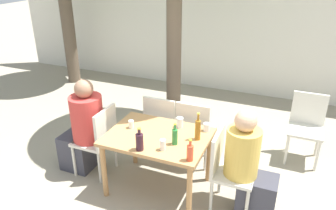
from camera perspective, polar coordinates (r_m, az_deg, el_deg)
The scene contains 18 objects.
ground_plane at distance 4.14m, azimuth -1.64°, elevation -14.10°, with size 30.00×30.00×0.00m, color gray.
cafe_building_wall at distance 6.66m, azimuth 10.85°, elevation 13.96°, with size 10.00×0.08×2.80m.
dining_table_front at distance 3.77m, azimuth -1.76°, elevation -6.52°, with size 1.15×0.86×0.73m.
patio_chair_0 at distance 4.18m, azimuth -11.93°, elevation -5.47°, with size 0.44×0.44×0.92m.
patio_chair_1 at distance 3.63m, azimuth 10.19°, elevation -10.43°, with size 0.44×0.44×0.92m.
patio_chair_2 at distance 4.43m, azimuth -0.96°, elevation -3.05°, with size 0.44×0.44×0.92m.
patio_chair_3 at distance 4.29m, azimuth 4.69°, elevation -4.13°, with size 0.44×0.44×0.92m.
patio_chair_4 at distance 4.79m, azimuth 22.98°, elevation -2.94°, with size 0.44×0.44×0.92m.
person_seated_0 at distance 4.28m, azimuth -14.53°, elevation -4.23°, with size 0.60×0.40×1.27m.
person_seated_1 at distance 3.59m, azimuth 13.92°, elevation -10.85°, with size 0.58×0.36×1.22m.
green_bottle_0 at distance 3.51m, azimuth 1.20°, elevation -5.46°, with size 0.06×0.06×0.25m.
amber_bottle_1 at distance 3.60m, azimuth 5.21°, elevation -4.24°, with size 0.06×0.06×0.32m.
soda_bottle_2 at distance 3.26m, azimuth 3.86°, elevation -8.22°, with size 0.07×0.07×0.24m.
wine_bottle_3 at distance 3.42m, azimuth -4.98°, elevation -6.33°, with size 0.08×0.08×0.26m.
drinking_glass_0 at distance 3.88m, azimuth -6.42°, elevation -3.35°, with size 0.06×0.06×0.09m.
drinking_glass_1 at distance 3.86m, azimuth 2.07°, elevation -3.07°, with size 0.08×0.08×0.12m.
drinking_glass_2 at distance 3.43m, azimuth -0.90°, elevation -6.95°, with size 0.06×0.06×0.12m.
drinking_glass_3 at distance 3.82m, azimuth 6.76°, elevation -3.84°, with size 0.08×0.08×0.10m.
Camera 1 is at (1.34, -2.93, 2.59)m, focal length 35.00 mm.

